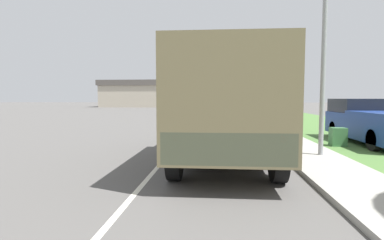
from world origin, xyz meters
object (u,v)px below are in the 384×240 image
(military_truck, at_px, (224,104))
(car_nearest_ahead, at_px, (220,112))
(pickup_truck, at_px, (372,122))
(lamp_post, at_px, (318,7))
(car_second_ahead, at_px, (187,109))
(car_third_ahead, at_px, (219,107))

(military_truck, xyz_separation_m, car_nearest_ahead, (0.00, 14.33, -0.94))
(pickup_truck, xyz_separation_m, lamp_post, (-3.35, -3.37, 3.64))
(car_second_ahead, bearing_deg, military_truck, -81.68)
(car_second_ahead, relative_size, car_third_ahead, 1.06)
(car_second_ahead, bearing_deg, car_nearest_ahead, -70.01)
(car_third_ahead, bearing_deg, pickup_truck, -78.10)
(car_third_ahead, xyz_separation_m, lamp_post, (2.70, -32.03, 3.88))
(car_nearest_ahead, height_order, car_third_ahead, car_nearest_ahead)
(lamp_post, bearing_deg, military_truck, -167.67)
(car_second_ahead, height_order, car_third_ahead, car_second_ahead)
(car_nearest_ahead, bearing_deg, car_third_ahead, 89.77)
(military_truck, distance_m, car_nearest_ahead, 14.37)
(car_second_ahead, distance_m, lamp_post, 24.52)
(pickup_truck, bearing_deg, car_nearest_ahead, 120.55)
(military_truck, distance_m, car_third_ahead, 32.65)
(pickup_truck, relative_size, lamp_post, 0.71)
(car_third_ahead, relative_size, lamp_post, 0.56)
(car_second_ahead, xyz_separation_m, car_third_ahead, (3.58, 8.65, -0.02))
(car_nearest_ahead, xyz_separation_m, car_second_ahead, (-3.51, 9.65, -0.08))
(car_nearest_ahead, relative_size, car_second_ahead, 0.93)
(car_second_ahead, height_order, lamp_post, lamp_post)
(car_third_ahead, relative_size, pickup_truck, 0.79)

